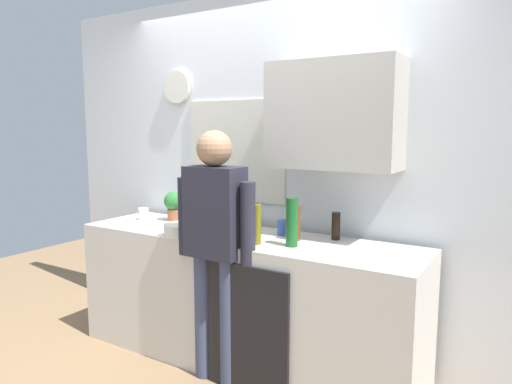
{
  "coord_description": "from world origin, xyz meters",
  "views": [
    {
      "loc": [
        1.7,
        -2.28,
        1.61
      ],
      "look_at": [
        0.14,
        0.25,
        1.2
      ],
      "focal_mm": 32.74,
      "sensor_mm": 36.0,
      "label": 1
    }
  ],
  "objects": [
    {
      "name": "ground_plane",
      "position": [
        0.0,
        0.0,
        0.0
      ],
      "size": [
        8.0,
        8.0,
        0.0
      ],
      "primitive_type": "plane",
      "color": "#8C6D4C"
    },
    {
      "name": "kitchen_counter",
      "position": [
        0.0,
        0.3,
        0.45
      ],
      "size": [
        2.44,
        0.64,
        0.89
      ],
      "primitive_type": "cube",
      "color": "beige",
      "rests_on": "ground_plane"
    },
    {
      "name": "dishwasher_panel",
      "position": [
        0.25,
        -0.03,
        0.4
      ],
      "size": [
        0.56,
        0.02,
        0.8
      ],
      "primitive_type": "cube",
      "color": "black",
      "rests_on": "ground_plane"
    },
    {
      "name": "back_wall_assembly",
      "position": [
        0.07,
        0.7,
        1.36
      ],
      "size": [
        4.04,
        0.42,
        2.6
      ],
      "color": "silver",
      "rests_on": "ground_plane"
    },
    {
      "name": "coffee_maker",
      "position": [
        -0.43,
        0.52,
        1.04
      ],
      "size": [
        0.2,
        0.2,
        0.33
      ],
      "color": "black",
      "rests_on": "kitchen_counter"
    },
    {
      "name": "bottle_olive_oil",
      "position": [
        0.21,
        0.15,
        1.02
      ],
      "size": [
        0.06,
        0.06,
        0.25
      ],
      "primitive_type": "cylinder",
      "color": "olive",
      "rests_on": "kitchen_counter"
    },
    {
      "name": "bottle_clear_soda",
      "position": [
        -0.25,
        0.42,
        1.03
      ],
      "size": [
        0.09,
        0.09,
        0.28
      ],
      "primitive_type": "cylinder",
      "color": "#2D8C33",
      "rests_on": "kitchen_counter"
    },
    {
      "name": "bottle_red_vinegar",
      "position": [
        -0.09,
        0.33,
        1.0
      ],
      "size": [
        0.06,
        0.06,
        0.22
      ],
      "primitive_type": "cylinder",
      "color": "maroon",
      "rests_on": "kitchen_counter"
    },
    {
      "name": "bottle_amber_beer",
      "position": [
        0.37,
        0.37,
        1.01
      ],
      "size": [
        0.06,
        0.06,
        0.23
      ],
      "primitive_type": "cylinder",
      "color": "brown",
      "rests_on": "kitchen_counter"
    },
    {
      "name": "bottle_dark_sauce",
      "position": [
        0.58,
        0.52,
        0.98
      ],
      "size": [
        0.06,
        0.06,
        0.18
      ],
      "primitive_type": "cylinder",
      "color": "black",
      "rests_on": "kitchen_counter"
    },
    {
      "name": "bottle_green_wine",
      "position": [
        0.42,
        0.21,
        1.04
      ],
      "size": [
        0.07,
        0.07,
        0.3
      ],
      "primitive_type": "cylinder",
      "color": "#195923",
      "rests_on": "kitchen_counter"
    },
    {
      "name": "cup_blue_mug",
      "position": [
        0.23,
        0.46,
        0.94
      ],
      "size": [
        0.08,
        0.08,
        0.1
      ],
      "primitive_type": "cylinder",
      "color": "#3351B2",
      "rests_on": "kitchen_counter"
    },
    {
      "name": "cup_white_mug",
      "position": [
        -0.96,
        0.35,
        0.94
      ],
      "size": [
        0.08,
        0.08,
        0.09
      ],
      "primitive_type": "cylinder",
      "color": "white",
      "rests_on": "kitchen_counter"
    },
    {
      "name": "mixing_bowl",
      "position": [
        -0.35,
        0.08,
        0.93
      ],
      "size": [
        0.22,
        0.22,
        0.08
      ],
      "primitive_type": "cylinder",
      "color": "white",
      "rests_on": "kitchen_counter"
    },
    {
      "name": "potted_plant",
      "position": [
        -0.74,
        0.45,
        1.02
      ],
      "size": [
        0.15,
        0.15,
        0.23
      ],
      "color": "#9E5638",
      "rests_on": "kitchen_counter"
    },
    {
      "name": "person_at_sink",
      "position": [
        0.0,
        0.0,
        0.95
      ],
      "size": [
        0.57,
        0.22,
        1.6
      ],
      "rotation": [
        0.0,
        0.0,
        -0.14
      ],
      "color": "#3F4766",
      "rests_on": "ground_plane"
    }
  ]
}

